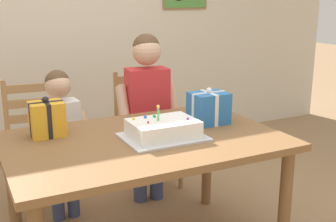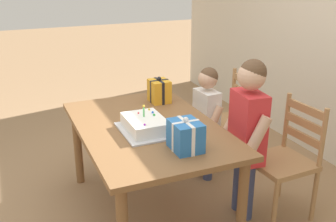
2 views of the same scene
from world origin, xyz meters
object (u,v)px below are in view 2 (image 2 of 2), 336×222
(child_older, at_px, (248,125))
(child_younger, at_px, (206,113))
(birthday_cake, at_px, (145,125))
(chair_left, at_px, (227,121))
(gift_box_beside_cake, at_px, (186,136))
(dining_table, at_px, (148,137))
(gift_box_red_large, at_px, (159,91))
(chair_right, at_px, (286,159))

(child_older, bearing_deg, child_younger, 179.96)
(birthday_cake, distance_m, chair_left, 1.17)
(birthday_cake, bearing_deg, child_younger, 119.29)
(gift_box_beside_cake, bearing_deg, dining_table, -169.69)
(dining_table, relative_size, gift_box_red_large, 6.59)
(chair_right, height_order, child_older, child_older)
(gift_box_beside_cake, bearing_deg, chair_left, 135.79)
(birthday_cake, distance_m, child_younger, 0.84)
(dining_table, distance_m, chair_right, 1.06)
(child_older, bearing_deg, chair_left, 158.68)
(gift_box_red_large, xyz_separation_m, child_younger, (0.16, 0.38, -0.20))
(chair_left, bearing_deg, gift_box_beside_cake, -44.21)
(child_older, bearing_deg, gift_box_red_large, -153.96)
(dining_table, height_order, chair_left, chair_left)
(gift_box_red_large, height_order, chair_right, gift_box_red_large)
(dining_table, xyz_separation_m, child_older, (0.31, 0.66, 0.11))
(birthday_cake, xyz_separation_m, child_older, (0.22, 0.72, -0.03))
(birthday_cake, height_order, gift_box_beside_cake, gift_box_beside_cake)
(chair_left, distance_m, child_older, 0.85)
(birthday_cake, height_order, child_younger, child_younger)
(birthday_cake, xyz_separation_m, chair_right, (0.34, 1.00, -0.32))
(gift_box_red_large, distance_m, gift_box_beside_cake, 0.96)
(birthday_cake, height_order, chair_right, birthday_cake)
(child_older, distance_m, child_younger, 0.64)
(chair_right, bearing_deg, child_older, -111.34)
(gift_box_red_large, relative_size, child_older, 0.18)
(birthday_cake, height_order, chair_left, birthday_cake)
(chair_right, bearing_deg, dining_table, -114.13)
(dining_table, height_order, child_older, child_older)
(gift_box_red_large, bearing_deg, chair_left, 86.31)
(gift_box_red_large, relative_size, chair_left, 0.25)
(child_younger, bearing_deg, child_older, -0.04)
(gift_box_red_large, bearing_deg, dining_table, -31.07)
(chair_left, relative_size, chair_right, 1.00)
(child_older, relative_size, child_younger, 1.20)
(gift_box_red_large, height_order, gift_box_beside_cake, gift_box_red_large)
(birthday_cake, relative_size, chair_left, 0.48)
(gift_box_beside_cake, relative_size, chair_left, 0.25)
(gift_box_red_large, bearing_deg, birthday_cake, -30.92)
(birthday_cake, xyz_separation_m, gift_box_red_large, (-0.56, 0.33, 0.05))
(chair_right, bearing_deg, birthday_cake, -108.57)
(chair_right, xyz_separation_m, child_older, (-0.11, -0.29, 0.29))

